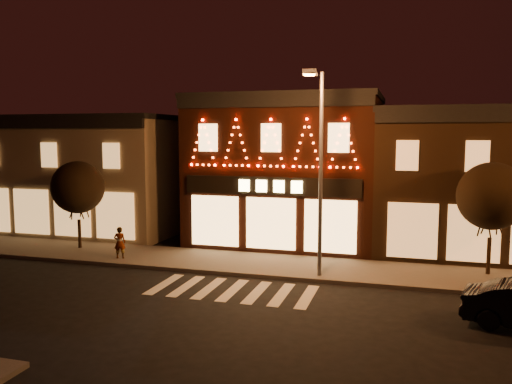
% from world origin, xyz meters
% --- Properties ---
extents(ground, '(120.00, 120.00, 0.00)m').
position_xyz_m(ground, '(0.00, 0.00, 0.00)').
color(ground, black).
rests_on(ground, ground).
extents(sidewalk_far, '(44.00, 4.00, 0.15)m').
position_xyz_m(sidewalk_far, '(2.00, 8.00, 0.07)').
color(sidewalk_far, '#47423D').
rests_on(sidewalk_far, ground).
extents(building_left, '(12.20, 8.28, 7.30)m').
position_xyz_m(building_left, '(-13.00, 13.99, 3.66)').
color(building_left, '#7D6D59').
rests_on(building_left, ground).
extents(building_pulp, '(10.20, 8.34, 8.30)m').
position_xyz_m(building_pulp, '(0.00, 13.98, 4.16)').
color(building_pulp, black).
rests_on(building_pulp, ground).
extents(building_right_a, '(9.20, 8.28, 7.50)m').
position_xyz_m(building_right_a, '(9.50, 13.99, 3.76)').
color(building_right_a, black).
rests_on(building_right_a, ground).
extents(streetlamp_mid, '(0.58, 1.97, 8.56)m').
position_xyz_m(streetlamp_mid, '(3.00, 6.35, 5.17)').
color(streetlamp_mid, '#59595E').
rests_on(streetlamp_mid, sidewalk_far).
extents(tree_left, '(2.76, 2.76, 4.62)m').
position_xyz_m(tree_left, '(-10.14, 8.46, 3.38)').
color(tree_left, black).
rests_on(tree_left, sidewalk_far).
extents(tree_right, '(2.90, 2.90, 4.85)m').
position_xyz_m(tree_right, '(10.02, 8.91, 3.55)').
color(tree_right, black).
rests_on(tree_right, sidewalk_far).
extents(pedestrian, '(0.65, 0.52, 1.55)m').
position_xyz_m(pedestrian, '(-6.82, 6.96, 0.93)').
color(pedestrian, gray).
rests_on(pedestrian, sidewalk_far).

